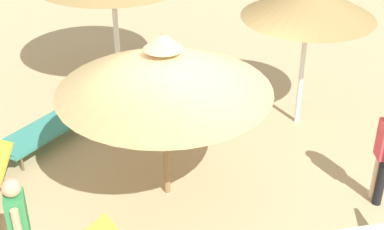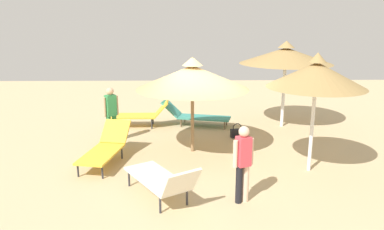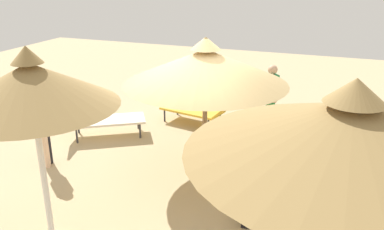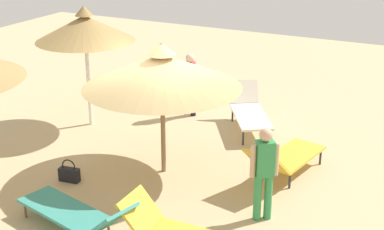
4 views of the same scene
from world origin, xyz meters
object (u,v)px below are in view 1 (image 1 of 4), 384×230
Objects in this scene: person_standing_edge at (20,229)px; parasol_umbrella_front at (164,69)px; parasol_umbrella_near_left at (309,0)px; handbag at (137,125)px; lounge_chair_far_left at (28,135)px.

parasol_umbrella_front is at bearing 70.65° from person_standing_edge.
parasol_umbrella_front is (-1.38, -2.71, -0.25)m from parasol_umbrella_near_left.
parasol_umbrella_near_left is 6.20× the size of handbag.
handbag is (-1.16, 1.36, -1.86)m from parasol_umbrella_front.
parasol_umbrella_near_left is at bearing 63.10° from parasol_umbrella_front.
parasol_umbrella_front is 1.83× the size of person_standing_edge.
lounge_chair_far_left reaches higher than handbag.
person_standing_edge is at bearing -113.55° from parasol_umbrella_near_left.
parasol_umbrella_near_left is at bearing 33.76° from lounge_chair_far_left.
parasol_umbrella_front is 1.25× the size of lounge_chair_far_left.
person_standing_edge is (1.69, -2.42, 0.55)m from lounge_chair_far_left.
lounge_chair_far_left is at bearing 177.15° from parasol_umbrella_front.
person_standing_edge is at bearing -55.02° from lounge_chair_far_left.
handbag is at bearing -151.87° from parasol_umbrella_near_left.
lounge_chair_far_left is 1.46× the size of person_standing_edge.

